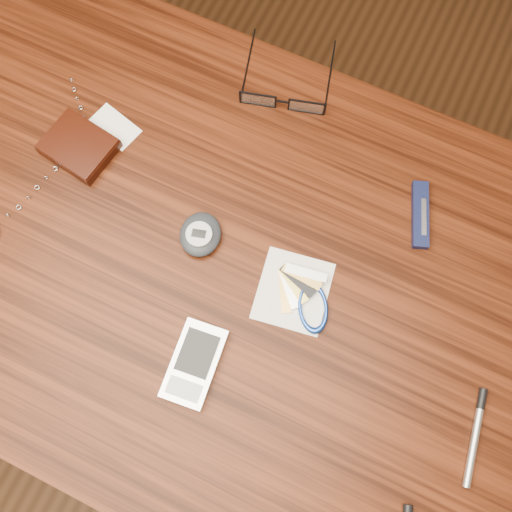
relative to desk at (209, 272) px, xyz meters
The scene contains 9 objects.
ground 0.65m from the desk, ahead, with size 3.80×3.80×0.00m, color #472814.
desk is the anchor object (origin of this frame).
wallet_and_card 0.27m from the desk, 164.41° to the left, with size 0.12×0.13×0.02m.
eyeglasses 0.29m from the desk, 89.81° to the left, with size 0.16×0.16×0.03m.
pda_phone 0.19m from the desk, 67.29° to the right, with size 0.07×0.11×0.02m.
pedometer 0.12m from the desk, 125.40° to the left, with size 0.07×0.08×0.03m.
notepad_keys 0.18m from the desk, ahead, with size 0.13×0.12×0.01m.
pocket_knife 0.33m from the desk, 35.54° to the left, with size 0.06×0.10×0.01m.
silver_pen 0.44m from the desk, ahead, with size 0.03×0.12×0.01m.
Camera 1 is at (0.17, -0.18, 1.51)m, focal length 40.00 mm.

